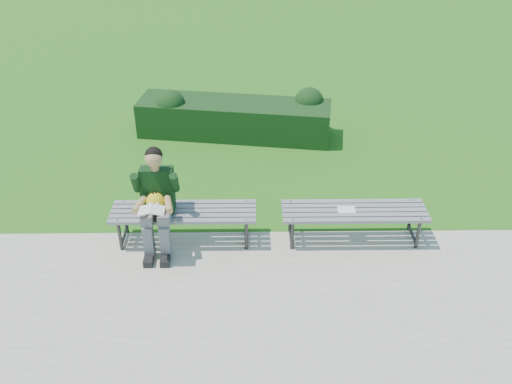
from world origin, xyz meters
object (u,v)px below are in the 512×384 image
hedge (235,117)px  paper_sheet (346,210)px  seated_boy (156,198)px  bench_left (184,214)px  bench_right (354,213)px

hedge → paper_sheet: 3.45m
seated_boy → bench_left: bearing=17.1°
hedge → paper_sheet: (1.45, -3.13, 0.14)m
hedge → bench_right: bearing=-63.7°
hedge → bench_right: hedge is taller
bench_right → paper_sheet: 0.12m
bench_right → paper_sheet: bench_right is taller
bench_left → seated_boy: size_ratio=1.37×
bench_left → paper_sheet: bearing=-0.3°
hedge → bench_left: 3.17m
hedge → paper_sheet: size_ratio=14.88×
hedge → bench_right: size_ratio=1.87×
hedge → seated_boy: (-0.88, -3.21, 0.38)m
bench_left → seated_boy: (-0.30, -0.09, 0.30)m
bench_left → hedge: bearing=79.5°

